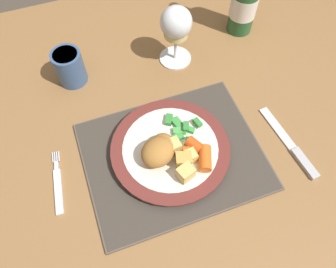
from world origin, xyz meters
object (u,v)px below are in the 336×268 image
object	(u,v)px
table_knife	(293,148)
drinking_cup	(69,67)
fork	(58,186)
wine_glass	(176,26)
dining_table	(181,150)
dinner_plate	(170,150)

from	to	relation	value
table_knife	drinking_cup	distance (m)	0.50
fork	wine_glass	bearing A→B (deg)	35.66
dining_table	fork	distance (m)	0.28
table_knife	wine_glass	xyz separation A→B (m)	(-0.14, 0.31, 0.10)
wine_glass	drinking_cup	xyz separation A→B (m)	(-0.24, 0.02, -0.06)
dining_table	drinking_cup	world-z (taller)	drinking_cup
dining_table	dinner_plate	bearing A→B (deg)	-134.13
fork	wine_glass	world-z (taller)	wine_glass
dinner_plate	drinking_cup	world-z (taller)	drinking_cup
dining_table	dinner_plate	distance (m)	0.12
fork	table_knife	bearing A→B (deg)	-9.77
fork	drinking_cup	distance (m)	0.27
dining_table	table_knife	size ratio (longest dim) A/B	6.39
dinner_plate	wine_glass	size ratio (longest dim) A/B	1.61
table_knife	drinking_cup	xyz separation A→B (m)	(-0.38, 0.33, 0.04)
dining_table	dinner_plate	size ratio (longest dim) A/B	4.98
dining_table	table_knife	bearing A→B (deg)	-31.34
table_knife	fork	bearing A→B (deg)	170.23
drinking_cup	table_knife	bearing A→B (deg)	-41.15
dinner_plate	fork	world-z (taller)	dinner_plate
dinner_plate	table_knife	world-z (taller)	dinner_plate
drinking_cup	dining_table	bearing A→B (deg)	-49.01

